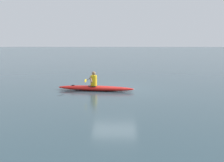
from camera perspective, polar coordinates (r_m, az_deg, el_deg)
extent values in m
plane|color=#334C56|center=(16.14, 0.55, -1.56)|extent=(160.00, 160.00, 0.00)
ellipsoid|color=red|center=(15.57, -3.35, -1.45)|extent=(4.30, 1.23, 0.27)
torus|color=black|center=(15.58, -3.88, -1.01)|extent=(0.62, 0.62, 0.04)
cylinder|color=black|center=(15.88, -7.84, -0.85)|extent=(0.18, 0.18, 0.02)
cylinder|color=yellow|center=(15.52, -3.70, 0.09)|extent=(0.35, 0.35, 0.57)
sphere|color=#936B4C|center=(15.47, -3.72, 1.54)|extent=(0.21, 0.21, 0.21)
cylinder|color=black|center=(15.55, -4.42, 0.56)|extent=(0.32, 1.89, 0.03)
ellipsoid|color=gold|center=(14.64, -5.34, 0.05)|extent=(0.10, 0.40, 0.17)
ellipsoid|color=gold|center=(16.47, -3.61, 1.01)|extent=(0.10, 0.40, 0.17)
cylinder|color=#936B4C|center=(15.26, -4.24, 0.25)|extent=(0.20, 0.29, 0.34)
cylinder|color=#936B4C|center=(15.79, -3.76, 0.54)|extent=(0.24, 0.26, 0.34)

